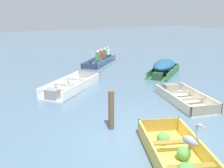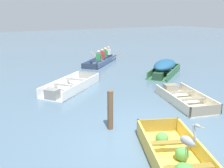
% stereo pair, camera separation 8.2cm
% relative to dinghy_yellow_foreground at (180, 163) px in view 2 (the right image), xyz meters
% --- Properties ---
extents(ground_plane, '(80.00, 80.00, 0.00)m').
position_rel_dinghy_yellow_foreground_xyz_m(ground_plane, '(0.17, 1.37, -0.16)').
color(ground_plane, slate).
extents(dinghy_yellow_foreground, '(2.30, 3.33, 0.44)m').
position_rel_dinghy_yellow_foreground_xyz_m(dinghy_yellow_foreground, '(0.00, 0.00, 0.00)').
color(dinghy_yellow_foreground, '#E5BC47').
rests_on(dinghy_yellow_foreground, ground).
extents(skiff_white_near_moored, '(3.18, 2.87, 0.41)m').
position_rel_dinghy_yellow_foreground_xyz_m(skiff_white_near_moored, '(-0.04, 6.32, -0.02)').
color(skiff_white_near_moored, white).
rests_on(skiff_white_near_moored, ground).
extents(skiff_green_mid_moored, '(2.88, 2.41, 0.77)m').
position_rel_dinghy_yellow_foreground_xyz_m(skiff_green_mid_moored, '(5.14, 6.41, 0.28)').
color(skiff_green_mid_moored, '#387047').
rests_on(skiff_green_mid_moored, ground).
extents(skiff_cream_far_moored, '(1.81, 2.83, 0.36)m').
position_rel_dinghy_yellow_foreground_xyz_m(skiff_cream_far_moored, '(3.06, 3.00, -0.03)').
color(skiff_cream_far_moored, beige).
rests_on(skiff_cream_far_moored, ground).
extents(rowboat_slate_blue_with_crew, '(3.33, 3.17, 0.89)m').
position_rel_dinghy_yellow_foreground_xyz_m(rowboat_slate_blue_with_crew, '(3.83, 10.92, 0.06)').
color(rowboat_slate_blue_with_crew, '#475B7F').
rests_on(rowboat_slate_blue_with_crew, ground).
extents(heron_on_dinghy, '(0.19, 0.46, 0.84)m').
position_rel_dinghy_yellow_foreground_xyz_m(heron_on_dinghy, '(-0.21, -0.34, 0.75)').
color(heron_on_dinghy, olive).
rests_on(heron_on_dinghy, dinghy_yellow_foreground).
extents(mooring_post, '(0.16, 0.16, 1.11)m').
position_rel_dinghy_yellow_foreground_xyz_m(mooring_post, '(-0.32, 2.36, 0.40)').
color(mooring_post, brown).
rests_on(mooring_post, ground).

